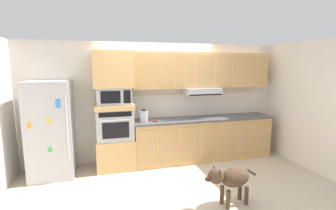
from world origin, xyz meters
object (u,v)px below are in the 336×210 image
Objects in this scene: screwdriver at (156,121)px; dog at (230,178)px; microwave at (114,95)px; built_in_oven at (115,124)px; refrigerator at (51,129)px; electric_kettle at (144,116)px.

screwdriver reaches higher than dog.
microwave is at bearing -57.19° from dog.
built_in_oven is 0.80m from screwdriver.
microwave is at bearing 171.71° from screwdriver.
screwdriver is at bearing -1.43° from refrigerator.
microwave reaches higher than screwdriver.
built_in_oven is 0.79× the size of dog.
dog is (0.72, -1.72, -0.52)m from screwdriver.
microwave is (1.14, 0.07, 0.58)m from refrigerator.
refrigerator is 10.48× the size of screwdriver.
built_in_oven reaches higher than electric_kettle.
refrigerator is 1.72m from electric_kettle.
dog is at bearing -67.20° from screwdriver.
dog is (1.52, -1.84, -1.05)m from microwave.
microwave is 0.73× the size of dog.
refrigerator is 3.23m from dog.
refrigerator is 1.94m from screwdriver.
refrigerator is 2.00× the size of dog.
refrigerator is 1.28m from microwave.
refrigerator reaches higher than electric_kettle.
dog is at bearing -33.64° from refrigerator.
refrigerator is 2.73× the size of microwave.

